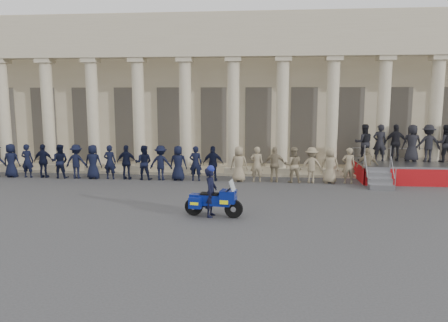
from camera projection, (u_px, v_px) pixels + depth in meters
ground at (181, 213)px, 16.12m from camera, size 90.00×90.00×0.00m
building at (222, 92)px, 29.95m from camera, size 40.00×12.50×9.00m
officer_rank at (157, 163)px, 22.26m from camera, size 21.07×0.67×1.78m
reviewing_stand at (406, 149)px, 22.19m from camera, size 4.92×4.34×2.83m
motorcycle at (214, 200)px, 15.53m from camera, size 2.12×0.94×1.36m
rider at (211, 191)px, 15.50m from camera, size 0.51×0.70×1.86m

